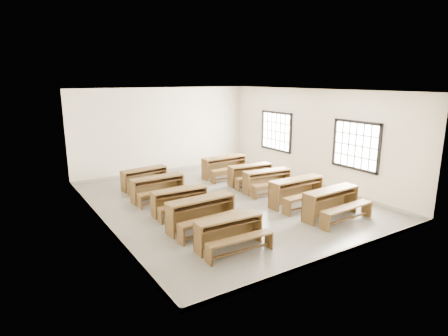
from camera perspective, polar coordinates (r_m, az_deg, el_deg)
room at (r=10.64m, az=0.41°, el=6.06°), size 8.50×8.50×3.20m
desk_set_0 at (r=8.01m, az=0.89°, el=-9.52°), size 1.52×0.83×0.67m
desk_set_1 at (r=8.95m, az=-3.38°, el=-6.62°), size 1.73×0.95×0.76m
desk_set_2 at (r=10.03m, az=-6.68°, el=-4.79°), size 1.52×0.83×0.67m
desk_set_3 at (r=11.22m, az=-9.99°, el=-2.80°), size 1.60×0.86×0.71m
desk_set_4 at (r=12.44m, az=-11.94°, el=-1.36°), size 1.58×0.95×0.68m
desk_set_5 at (r=10.04m, az=16.17°, el=-4.91°), size 1.73×0.95×0.76m
desk_set_6 at (r=10.81m, az=11.15°, el=-3.29°), size 1.72×0.91×0.77m
desk_set_7 at (r=11.90m, az=6.69°, el=-1.74°), size 1.65×0.97×0.71m
desk_set_8 at (r=12.67m, az=4.11°, el=-0.79°), size 1.61×0.94×0.69m
desk_set_9 at (r=13.60m, az=0.15°, el=0.42°), size 1.72×0.93×0.76m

